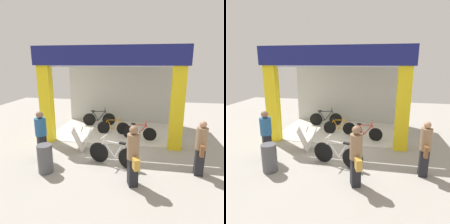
% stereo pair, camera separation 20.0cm
% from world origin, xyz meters
% --- Properties ---
extents(ground_plane, '(19.17, 19.17, 0.00)m').
position_xyz_m(ground_plane, '(0.00, 0.00, 0.00)').
color(ground_plane, '#9E9991').
rests_on(ground_plane, ground).
extents(shop_facade, '(5.79, 3.65, 3.84)m').
position_xyz_m(shop_facade, '(0.00, 1.71, 2.06)').
color(shop_facade, beige).
rests_on(shop_facade, ground).
extents(bicycle_inside_0, '(1.49, 0.41, 0.82)m').
position_xyz_m(bicycle_inside_0, '(-0.01, 1.22, 0.33)').
color(bicycle_inside_0, black).
rests_on(bicycle_inside_0, ground).
extents(bicycle_inside_1, '(1.66, 0.47, 0.92)m').
position_xyz_m(bicycle_inside_1, '(-0.94, 2.38, 0.37)').
color(bicycle_inside_1, black).
rests_on(bicycle_inside_1, ground).
extents(bicycle_inside_2, '(1.45, 0.40, 0.80)m').
position_xyz_m(bicycle_inside_2, '(1.19, 0.74, 0.32)').
color(bicycle_inside_2, black).
rests_on(bicycle_inside_2, ground).
extents(bicycle_parked_0, '(1.68, 0.57, 0.95)m').
position_xyz_m(bicycle_parked_0, '(0.46, -1.63, 0.38)').
color(bicycle_parked_0, black).
rests_on(bicycle_parked_0, ground).
extents(sandwich_board_sign, '(0.84, 0.73, 0.84)m').
position_xyz_m(sandwich_board_sign, '(-0.88, -0.66, 0.42)').
color(sandwich_board_sign, silver).
rests_on(sandwich_board_sign, ground).
extents(pedestrian_0, '(0.41, 0.64, 1.69)m').
position_xyz_m(pedestrian_0, '(1.14, -2.64, 0.86)').
color(pedestrian_0, black).
rests_on(pedestrian_0, ground).
extents(pedestrian_1, '(0.52, 0.52, 1.71)m').
position_xyz_m(pedestrian_1, '(-1.97, -1.66, 0.89)').
color(pedestrian_1, black).
rests_on(pedestrian_1, ground).
extents(pedestrian_2, '(0.35, 0.52, 1.65)m').
position_xyz_m(pedestrian_2, '(3.03, -1.76, 0.84)').
color(pedestrian_2, black).
rests_on(pedestrian_2, ground).
extents(trash_bin, '(0.45, 0.45, 0.87)m').
position_xyz_m(trash_bin, '(-1.50, -2.37, 0.44)').
color(trash_bin, '#4C4C51').
rests_on(trash_bin, ground).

